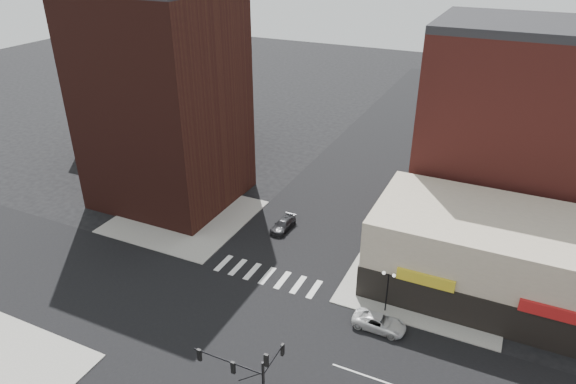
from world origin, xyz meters
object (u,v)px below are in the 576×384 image
at_px(street_lamp_ne, 388,282).
at_px(white_suv, 379,322).
at_px(traffic_signal, 253,377).
at_px(dark_sedan_north, 283,225).

relative_size(street_lamp_ne, white_suv, 0.90).
height_order(traffic_signal, dark_sedan_north, traffic_signal).
bearing_deg(white_suv, dark_sedan_north, 52.82).
height_order(street_lamp_ne, white_suv, street_lamp_ne).
bearing_deg(traffic_signal, white_suv, 70.04).
distance_m(traffic_signal, dark_sedan_north, 26.95).
relative_size(street_lamp_ne, dark_sedan_north, 0.98).
bearing_deg(dark_sedan_north, street_lamp_ne, -29.38).
bearing_deg(street_lamp_ne, traffic_signal, -106.75).
relative_size(traffic_signal, white_suv, 1.68).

